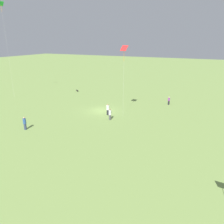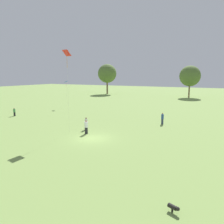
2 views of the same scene
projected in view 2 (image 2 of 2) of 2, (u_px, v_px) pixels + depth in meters
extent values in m
plane|color=#7A994C|center=(92.00, 138.00, 27.42)|extent=(240.00, 240.00, 0.00)
cylinder|color=brown|center=(107.00, 87.00, 90.02)|extent=(0.65, 0.65, 5.48)
sphere|color=#516B33|center=(107.00, 74.00, 89.07)|extent=(7.58, 7.58, 7.58)
cylinder|color=brown|center=(189.00, 91.00, 76.42)|extent=(0.50, 0.50, 4.74)
sphere|color=#516B33|center=(190.00, 76.00, 75.56)|extent=(7.16, 7.16, 7.16)
cylinder|color=#232328|center=(15.00, 114.00, 42.10)|extent=(0.47, 0.47, 0.76)
cylinder|color=#4C9956|center=(14.00, 111.00, 41.98)|extent=(0.55, 0.55, 0.62)
sphere|color=beige|center=(14.00, 108.00, 41.91)|extent=(0.24, 0.24, 0.24)
cylinder|color=#4C4C51|center=(86.00, 127.00, 31.79)|extent=(0.44, 0.44, 0.82)
cylinder|color=white|center=(86.00, 122.00, 31.66)|extent=(0.52, 0.52, 0.73)
sphere|color=brown|center=(86.00, 118.00, 31.58)|extent=(0.24, 0.24, 0.24)
cylinder|color=#333D5B|center=(162.00, 121.00, 35.19)|extent=(0.49, 0.49, 0.89)
cylinder|color=#2D5193|center=(162.00, 117.00, 35.05)|extent=(0.58, 0.58, 0.74)
sphere|color=tan|center=(163.00, 114.00, 34.96)|extent=(0.24, 0.24, 0.24)
cylinder|color=#232328|center=(86.00, 131.00, 29.48)|extent=(0.54, 0.54, 0.89)
cylinder|color=white|center=(86.00, 125.00, 29.34)|extent=(0.64, 0.64, 0.74)
sphere|color=#A87A56|center=(86.00, 121.00, 29.26)|extent=(0.24, 0.24, 0.24)
cube|color=blue|center=(66.00, 82.00, 52.63)|extent=(1.06, 1.10, 0.39)
cylinder|color=#E54C99|center=(66.00, 85.00, 52.77)|extent=(0.04, 0.04, 1.11)
cylinder|color=silver|center=(66.00, 95.00, 53.16)|extent=(0.01, 0.01, 6.21)
cube|color=red|center=(67.00, 53.00, 28.55)|extent=(1.17, 0.93, 0.78)
cylinder|color=orange|center=(67.00, 62.00, 28.74)|extent=(0.04, 0.04, 1.60)
cylinder|color=silver|center=(68.00, 94.00, 29.46)|extent=(0.01, 0.01, 10.71)
cylinder|color=black|center=(172.00, 207.00, 12.69)|extent=(0.60, 0.44, 0.26)
sphere|color=black|center=(178.00, 209.00, 12.42)|extent=(0.24, 0.24, 0.24)
cylinder|color=black|center=(172.00, 210.00, 12.73)|extent=(0.12, 0.12, 0.20)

